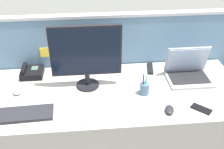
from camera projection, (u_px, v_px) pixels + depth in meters
desk at (113, 127)px, 2.29m from camera, size 2.00×0.80×0.74m
cubicle_divider at (108, 76)px, 2.53m from camera, size 2.22×0.07×1.19m
desktop_monitor at (86, 54)px, 2.01m from camera, size 0.52×0.17×0.50m
laptop at (188, 71)px, 2.22m from camera, size 0.35×0.27×0.26m
desk_phone at (31, 72)px, 2.26m from camera, size 0.18×0.17×0.09m
keyboard_main at (26, 114)px, 1.85m from camera, size 0.37×0.17×0.02m
computer_mouse_right_hand at (17, 91)px, 2.07m from camera, size 0.08×0.11×0.03m
computer_mouse_left_hand at (169, 110)px, 1.88m from camera, size 0.08×0.11×0.03m
pen_cup at (145, 88)px, 2.04m from camera, size 0.07×0.07×0.19m
cell_phone_white_slab at (94, 118)px, 1.83m from camera, size 0.14×0.14×0.01m
cell_phone_black_slab at (201, 109)px, 1.91m from camera, size 0.14×0.14×0.01m
tv_remote at (150, 68)px, 2.35m from camera, size 0.07×0.17×0.02m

